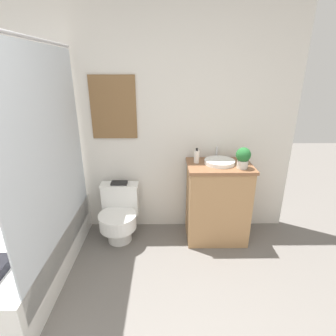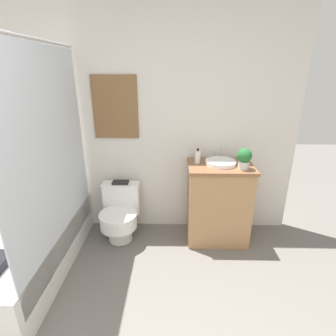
{
  "view_description": "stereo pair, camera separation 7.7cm",
  "coord_description": "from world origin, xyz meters",
  "px_view_note": "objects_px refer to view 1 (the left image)",
  "views": [
    {
      "loc": [
        0.31,
        -0.43,
        1.77
      ],
      "look_at": [
        0.34,
        1.87,
        0.9
      ],
      "focal_mm": 28.0,
      "sensor_mm": 36.0,
      "label": 1
    },
    {
      "loc": [
        0.39,
        -0.43,
        1.77
      ],
      "look_at": [
        0.34,
        1.87,
        0.9
      ],
      "focal_mm": 28.0,
      "sensor_mm": 36.0,
      "label": 2
    }
  ],
  "objects_px": {
    "potted_plant": "(243,157)",
    "toilet": "(119,215)",
    "book_on_tank": "(119,183)",
    "sink": "(220,162)",
    "soap_bottle": "(197,156)"
  },
  "relations": [
    {
      "from": "toilet",
      "to": "potted_plant",
      "type": "bearing_deg",
      "value": -4.36
    },
    {
      "from": "soap_bottle",
      "to": "book_on_tank",
      "type": "bearing_deg",
      "value": 175.25
    },
    {
      "from": "toilet",
      "to": "book_on_tank",
      "type": "height_order",
      "value": "book_on_tank"
    },
    {
      "from": "toilet",
      "to": "potted_plant",
      "type": "xyz_separation_m",
      "value": [
        1.26,
        -0.1,
        0.69
      ]
    },
    {
      "from": "potted_plant",
      "to": "toilet",
      "type": "bearing_deg",
      "value": 175.64
    },
    {
      "from": "toilet",
      "to": "book_on_tank",
      "type": "bearing_deg",
      "value": 90.0
    },
    {
      "from": "potted_plant",
      "to": "book_on_tank",
      "type": "height_order",
      "value": "potted_plant"
    },
    {
      "from": "potted_plant",
      "to": "sink",
      "type": "bearing_deg",
      "value": 146.87
    },
    {
      "from": "potted_plant",
      "to": "book_on_tank",
      "type": "relative_size",
      "value": 1.19
    },
    {
      "from": "toilet",
      "to": "potted_plant",
      "type": "distance_m",
      "value": 1.44
    },
    {
      "from": "sink",
      "to": "book_on_tank",
      "type": "bearing_deg",
      "value": 174.54
    },
    {
      "from": "soap_bottle",
      "to": "potted_plant",
      "type": "height_order",
      "value": "potted_plant"
    },
    {
      "from": "sink",
      "to": "potted_plant",
      "type": "height_order",
      "value": "potted_plant"
    },
    {
      "from": "sink",
      "to": "book_on_tank",
      "type": "height_order",
      "value": "sink"
    },
    {
      "from": "toilet",
      "to": "soap_bottle",
      "type": "relative_size",
      "value": 3.82
    }
  ]
}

